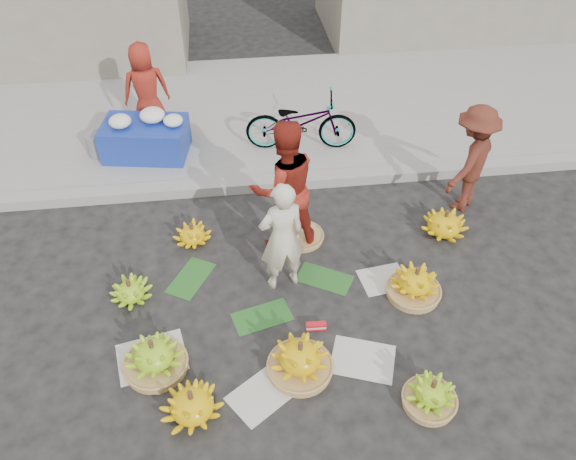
{
  "coord_description": "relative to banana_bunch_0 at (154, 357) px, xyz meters",
  "views": [
    {
      "loc": [
        -0.3,
        -4.29,
        4.91
      ],
      "look_at": [
        0.27,
        0.44,
        0.7
      ],
      "focal_mm": 35.0,
      "sensor_mm": 36.0,
      "label": 1
    }
  ],
  "objects": [
    {
      "name": "vendor_cream",
      "position": [
        1.43,
        1.04,
        0.54
      ],
      "size": [
        0.6,
        0.47,
        1.46
      ],
      "primitive_type": "imported",
      "rotation": [
        0.0,
        0.0,
        3.39
      ],
      "color": "beige",
      "rests_on": "ground"
    },
    {
      "name": "flower_table",
      "position": [
        -0.31,
        3.87,
        0.22
      ],
      "size": [
        1.33,
        0.96,
        0.71
      ],
      "rotation": [
        0.0,
        0.0,
        -0.17
      ],
      "color": "navy",
      "rests_on": "sidewalk"
    },
    {
      "name": "banana_bunch_3",
      "position": [
        2.66,
        -0.74,
        -0.04
      ],
      "size": [
        0.55,
        0.55,
        0.38
      ],
      "rotation": [
        0.0,
        0.0,
        -0.3
      ],
      "color": "#A77C46",
      "rests_on": "ground"
    },
    {
      "name": "flower_vendor",
      "position": [
        -0.27,
        4.53,
        0.65
      ],
      "size": [
        0.79,
        0.6,
        1.44
      ],
      "primitive_type": "imported",
      "rotation": [
        0.0,
        0.0,
        3.36
      ],
      "color": "#A32919",
      "rests_on": "sidewalk"
    },
    {
      "name": "vendor_red",
      "position": [
        1.53,
        1.76,
        0.69
      ],
      "size": [
        0.97,
        0.83,
        1.75
      ],
      "primitive_type": "imported",
      "rotation": [
        0.0,
        0.0,
        3.35
      ],
      "color": "#A32919",
      "rests_on": "ground"
    },
    {
      "name": "basket_spare",
      "position": [
        1.76,
        1.79,
        -0.16
      ],
      "size": [
        0.58,
        0.58,
        0.06
      ],
      "primitive_type": "cylinder",
      "rotation": [
        0.0,
        0.0,
        0.04
      ],
      "color": "#A77C46",
      "rests_on": "ground"
    },
    {
      "name": "banana_bunch_5",
      "position": [
        3.62,
        1.67,
        -0.02
      ],
      "size": [
        0.78,
        0.78,
        0.37
      ],
      "rotation": [
        0.0,
        0.0,
        -0.38
      ],
      "color": "yellow",
      "rests_on": "ground"
    },
    {
      "name": "banana_leaves",
      "position": [
        1.14,
        0.94,
        -0.19
      ],
      "size": [
        2.0,
        1.0,
        0.0
      ],
      "primitive_type": null,
      "color": "#1B531C",
      "rests_on": "ground"
    },
    {
      "name": "bicycle",
      "position": [
        2.02,
        3.76,
        0.37
      ],
      "size": [
        0.75,
        1.72,
        0.88
      ],
      "primitive_type": "imported",
      "rotation": [
        0.0,
        0.0,
        1.47
      ],
      "color": "gray",
      "rests_on": "sidewalk"
    },
    {
      "name": "curb",
      "position": [
        1.24,
        2.94,
        -0.11
      ],
      "size": [
        40.0,
        0.25,
        0.15
      ],
      "primitive_type": "cube",
      "color": "gray",
      "rests_on": "ground"
    },
    {
      "name": "banana_bunch_7",
      "position": [
        0.36,
        1.91,
        -0.07
      ],
      "size": [
        0.57,
        0.57,
        0.29
      ],
      "rotation": [
        0.0,
        0.0,
        0.36
      ],
      "color": "yellow",
      "rests_on": "ground"
    },
    {
      "name": "man_striped",
      "position": [
        4.04,
        2.21,
        0.57
      ],
      "size": [
        1.1,
        1.09,
        1.52
      ],
      "primitive_type": "imported",
      "rotation": [
        0.0,
        0.0,
        3.91
      ],
      "color": "#98321B",
      "rests_on": "ground"
    },
    {
      "name": "banana_bunch_6",
      "position": [
        -0.34,
        1.01,
        -0.07
      ],
      "size": [
        0.56,
        0.56,
        0.29
      ],
      "rotation": [
        0.0,
        0.0,
        0.29
      ],
      "color": "#77B91A",
      "rests_on": "ground"
    },
    {
      "name": "banana_bunch_0",
      "position": [
        0.0,
        0.0,
        0.0
      ],
      "size": [
        0.74,
        0.74,
        0.44
      ],
      "rotation": [
        0.0,
        0.0,
        -0.42
      ],
      "color": "#A77C46",
      "rests_on": "ground"
    },
    {
      "name": "banana_bunch_4",
      "position": [
        2.92,
        0.67,
        -0.01
      ],
      "size": [
        0.65,
        0.65,
        0.43
      ],
      "rotation": [
        0.0,
        0.0,
        -0.23
      ],
      "color": "#A77C46",
      "rests_on": "ground"
    },
    {
      "name": "incense_stack",
      "position": [
        1.71,
        0.3,
        -0.14
      ],
      "size": [
        0.22,
        0.08,
        0.09
      ],
      "primitive_type": "cube",
      "rotation": [
        0.0,
        0.0,
        -0.04
      ],
      "color": "red",
      "rests_on": "ground"
    },
    {
      "name": "grey_bucket",
      "position": [
        -1.04,
        3.91,
        0.11
      ],
      "size": [
        0.31,
        0.31,
        0.35
      ],
      "primitive_type": "cylinder",
      "color": "slate",
      "rests_on": "sidewalk"
    },
    {
      "name": "banana_bunch_2",
      "position": [
        1.46,
        -0.21,
        0.01
      ],
      "size": [
        0.66,
        0.66,
        0.45
      ],
      "rotation": [
        0.0,
        0.0,
        0.07
      ],
      "color": "#A77C46",
      "rests_on": "ground"
    },
    {
      "name": "banana_bunch_1",
      "position": [
        0.38,
        -0.57,
        -0.03
      ],
      "size": [
        0.76,
        0.76,
        0.36
      ],
      "rotation": [
        0.0,
        0.0,
        -0.43
      ],
      "color": "yellow",
      "rests_on": "ground"
    },
    {
      "name": "ground",
      "position": [
        1.24,
        0.74,
        -0.19
      ],
      "size": [
        80.0,
        80.0,
        0.0
      ],
      "primitive_type": "plane",
      "color": "black",
      "rests_on": "ground"
    },
    {
      "name": "newspaper_scatter",
      "position": [
        1.24,
        -0.06,
        -0.19
      ],
      "size": [
        3.2,
        1.8,
        0.0
      ],
      "primitive_type": null,
      "color": "silver",
      "rests_on": "ground"
    },
    {
      "name": "sidewalk",
      "position": [
        1.24,
        5.04,
        -0.13
      ],
      "size": [
        40.0,
        4.0,
        0.12
      ],
      "primitive_type": "cube",
      "color": "gray",
      "rests_on": "ground"
    }
  ]
}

